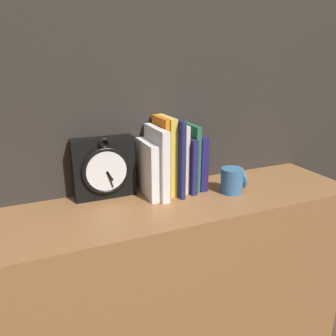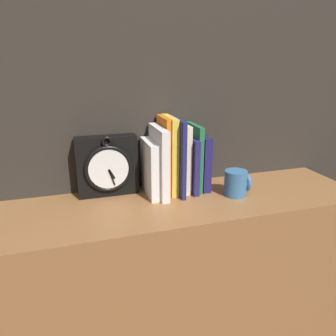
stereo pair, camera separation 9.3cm
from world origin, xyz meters
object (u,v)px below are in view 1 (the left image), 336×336
Objects in this scene: clock at (104,168)px; mug at (233,180)px; book_slot2_orange at (161,155)px; book_slot5_cream at (178,157)px; book_slot0_white at (148,169)px; book_slot1_white at (157,162)px; book_slot3_yellow at (167,155)px; book_slot8_navy at (196,161)px; book_slot4_navy at (174,156)px; book_slot6_navy at (186,163)px; book_slot7_green at (190,156)px.

clock is 2.41× the size of mug.
book_slot2_orange is 0.06m from book_slot5_cream.
clock is 0.40m from mug.
book_slot2_orange is at bearing -8.31° from clock.
book_slot0_white is 0.80× the size of book_slot1_white.
book_slot0_white is 0.71× the size of book_slot2_orange.
mug is at bearing -25.68° from book_slot2_orange.
book_slot3_yellow is (0.04, 0.02, 0.01)m from book_slot1_white.
book_slot8_navy is (0.11, 0.00, -0.03)m from book_slot3_yellow.
book_slot3_yellow reaches higher than book_slot1_white.
book_slot8_navy is (0.15, 0.02, -0.02)m from book_slot1_white.
book_slot4_navy is 1.36× the size of book_slot8_navy.
book_slot0_white is 0.98× the size of book_slot6_navy.
book_slot0_white is at bearing 177.43° from book_slot4_navy.
clock reaches higher than book_slot8_navy.
book_slot1_white is (0.03, -0.01, 0.02)m from book_slot0_white.
book_slot5_cream is at bearing 176.35° from book_slot7_green.
book_slot5_cream is 1.23× the size of book_slot8_navy.
book_slot0_white is at bearing -17.08° from clock.
book_slot8_navy is (0.04, 0.01, -0.00)m from book_slot6_navy.
book_slot5_cream is 0.03m from book_slot6_navy.
book_slot1_white is at bearing -174.49° from book_slot6_navy.
book_slot3_yellow is 1.14× the size of book_slot7_green.
book_slot5_cream is (0.04, 0.00, -0.01)m from book_slot3_yellow.
book_slot5_cream is at bearing 146.35° from mug.
book_slot1_white reaches higher than book_slot6_navy.
book_slot2_orange is (0.05, 0.01, 0.03)m from book_slot0_white.
book_slot7_green is (0.15, 0.01, 0.02)m from book_slot0_white.
clock is at bearing 173.93° from book_slot7_green.
clock is 0.90× the size of book_slot1_white.
book_slot1_white reaches higher than clock.
book_slot6_navy is at bearing 1.37° from book_slot0_white.
book_slot0_white is at bearing -176.34° from book_slot7_green.
book_slot5_cream is at bearing 13.35° from book_slot1_white.
book_slot4_navy is at bearing -2.57° from book_slot0_white.
book_slot7_green reaches higher than book_slot6_navy.
book_slot1_white is 0.12m from book_slot7_green.
book_slot7_green is (0.04, -0.00, -0.00)m from book_slot5_cream.
book_slot7_green is 0.03m from book_slot8_navy.
mug is at bearing -50.16° from book_slot8_navy.
book_slot4_navy reaches higher than book_slot0_white.
book_slot4_navy is at bearing -170.75° from book_slot8_navy.
mug is (0.08, -0.10, -0.05)m from book_slot8_navy.
book_slot5_cream reaches higher than book_slot8_navy.
book_slot2_orange is (0.17, -0.03, 0.03)m from clock.
book_slot1_white is 2.67× the size of mug.
book_slot3_yellow reaches higher than book_slot0_white.
book_slot6_navy is at bearing -20.19° from book_slot5_cream.
book_slot4_navy is at bearing -11.40° from clock.
book_slot5_cream is 2.70× the size of mug.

